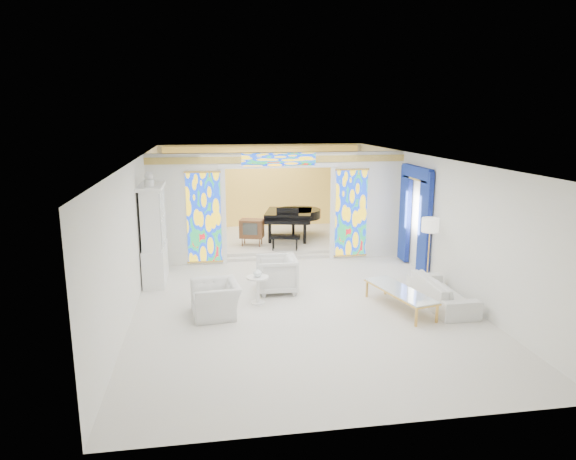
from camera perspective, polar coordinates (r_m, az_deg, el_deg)
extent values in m
plane|color=beige|center=(12.53, 0.25, -5.84)|extent=(12.00, 12.00, 0.00)
cube|color=white|center=(11.92, 0.26, 7.96)|extent=(7.00, 12.00, 0.02)
cube|color=white|center=(18.00, -2.85, 4.72)|extent=(7.00, 0.02, 3.00)
cube|color=white|center=(6.53, 8.93, -9.75)|extent=(7.00, 0.02, 3.00)
cube|color=white|center=(12.09, -16.35, 0.32)|extent=(0.02, 12.00, 3.00)
cube|color=white|center=(13.16, 15.48, 1.34)|extent=(0.02, 12.00, 3.00)
cube|color=white|center=(13.96, -11.29, 2.19)|extent=(2.00, 0.18, 3.00)
cube|color=white|center=(14.63, 8.69, 2.76)|extent=(2.00, 0.18, 3.00)
cube|color=white|center=(13.91, -1.09, 7.80)|extent=(3.00, 0.18, 0.40)
cube|color=white|center=(13.89, -7.14, 1.45)|extent=(0.12, 0.06, 2.60)
cube|color=white|center=(14.30, 4.96, 1.82)|extent=(0.12, 0.06, 2.60)
cube|color=white|center=(13.83, -1.03, 7.15)|extent=(3.24, 0.06, 0.12)
cube|color=#E7C257|center=(13.81, -1.03, 7.85)|extent=(7.00, 0.05, 0.18)
cube|color=gold|center=(13.88, -9.33, 1.37)|extent=(0.90, 0.04, 2.40)
cube|color=gold|center=(14.43, 7.01, 1.87)|extent=(0.90, 0.04, 2.40)
cube|color=gold|center=(13.80, -1.02, 7.85)|extent=(2.00, 0.04, 0.34)
cube|color=beige|center=(16.41, -2.07, -1.06)|extent=(6.80, 3.80, 0.18)
cube|color=#E9BF51|center=(17.88, -2.81, 4.67)|extent=(6.70, 0.10, 2.90)
cylinder|color=gold|center=(15.93, -1.38, 7.51)|extent=(0.48, 0.48, 0.30)
cube|color=navy|center=(13.19, 14.96, 0.74)|extent=(0.12, 0.55, 2.60)
cube|color=navy|center=(14.36, 12.87, 1.79)|extent=(0.12, 0.55, 2.60)
cube|color=navy|center=(13.60, 14.14, 6.25)|extent=(0.14, 1.70, 0.30)
cube|color=gold|center=(13.61, 14.10, 5.54)|extent=(0.12, 1.50, 0.06)
cube|color=white|center=(12.88, -14.51, -3.64)|extent=(0.50, 1.40, 0.90)
cube|color=white|center=(12.62, -14.79, 1.38)|extent=(0.44, 1.30, 1.40)
cube|color=white|center=(12.60, -13.75, 1.42)|extent=(0.01, 1.20, 1.30)
cube|color=white|center=(12.50, -14.98, 4.71)|extent=(0.56, 1.46, 0.08)
cylinder|color=white|center=(12.14, -15.17, 5.05)|extent=(0.22, 0.22, 0.16)
sphere|color=white|center=(12.12, -15.22, 5.80)|extent=(0.20, 0.20, 0.20)
imported|color=white|center=(10.56, -8.04, -7.61)|extent=(1.03, 1.14, 0.68)
imported|color=white|center=(11.78, -1.29, -4.94)|extent=(0.93, 0.91, 0.83)
imported|color=silver|center=(11.48, 16.73, -6.61)|extent=(0.79, 2.01, 0.59)
cylinder|color=white|center=(11.03, -3.40, -5.28)|extent=(0.50, 0.50, 0.04)
cylinder|color=white|center=(11.12, -3.38, -6.71)|extent=(0.08, 0.08, 0.56)
cylinder|color=white|center=(11.21, -3.36, -8.04)|extent=(0.34, 0.34, 0.03)
imported|color=silver|center=(10.99, -3.41, -4.69)|extent=(0.21, 0.21, 0.20)
cube|color=white|center=(10.99, 12.34, -6.60)|extent=(0.99, 1.96, 0.04)
cube|color=gold|center=(10.99, 12.34, -6.70)|extent=(1.03, 2.00, 0.03)
cube|color=gold|center=(10.25, 14.06, -9.38)|extent=(0.05, 0.05, 0.39)
cube|color=gold|center=(10.54, 16.21, -8.90)|extent=(0.05, 0.05, 0.39)
cube|color=gold|center=(11.63, 8.76, -6.47)|extent=(0.05, 0.05, 0.39)
cube|color=gold|center=(11.88, 10.78, -6.13)|extent=(0.05, 0.05, 0.39)
cylinder|color=gold|center=(12.75, 15.14, -5.90)|extent=(0.36, 0.36, 0.03)
cylinder|color=gold|center=(12.54, 15.33, -2.71)|extent=(0.04, 0.04, 1.50)
cylinder|color=silver|center=(12.38, 15.52, 0.54)|extent=(0.51, 0.51, 0.32)
cube|color=black|center=(16.05, 0.10, 1.64)|extent=(1.71, 1.78, 0.27)
cylinder|color=black|center=(16.36, 1.21, 1.85)|extent=(1.68, 1.68, 0.27)
cube|color=black|center=(15.21, -0.16, 0.88)|extent=(1.33, 0.59, 0.10)
cube|color=beige|center=(15.13, -0.18, 0.89)|extent=(1.19, 0.38, 0.03)
cube|color=black|center=(15.49, -0.05, 2.04)|extent=(0.66, 0.19, 0.24)
cube|color=black|center=(14.71, -0.34, -0.75)|extent=(0.92, 0.53, 0.08)
cylinder|color=black|center=(15.53, -2.05, -0.37)|extent=(0.12, 0.12, 0.60)
cylinder|color=black|center=(15.45, 1.87, -0.44)|extent=(0.12, 0.12, 0.60)
cylinder|color=black|center=(16.69, 0.59, 0.55)|extent=(0.12, 0.12, 0.60)
cube|color=#56321F|center=(15.24, -4.05, 0.17)|extent=(0.78, 0.64, 0.54)
cube|color=#333836|center=(15.02, -4.23, 0.11)|extent=(0.42, 0.15, 0.35)
cone|color=#56321F|center=(15.23, -5.11, -1.37)|extent=(0.05, 0.05, 0.24)
cone|color=#56321F|center=(15.12, -3.18, -1.44)|extent=(0.05, 0.05, 0.24)
cone|color=#56321F|center=(15.54, -4.84, -1.08)|extent=(0.05, 0.05, 0.24)
cone|color=#56321F|center=(15.44, -2.95, -1.15)|extent=(0.05, 0.05, 0.24)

